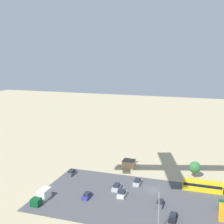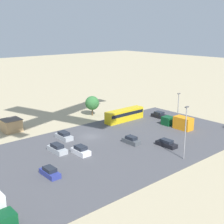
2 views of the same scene
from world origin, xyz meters
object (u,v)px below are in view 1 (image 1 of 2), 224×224
at_px(parked_car_0, 137,182).
at_px(parked_car_5, 71,173).
at_px(parked_truck_0, 224,210).
at_px(parked_car_7, 160,203).
at_px(parked_truck_1, 42,196).
at_px(parked_car_1, 117,187).
at_px(parked_car_2, 173,217).
at_px(parked_car_8, 122,194).
at_px(bus, 203,186).
at_px(parked_car_3, 87,196).
at_px(shed_building, 129,164).

bearing_deg(parked_car_0, parked_car_5, -1.55).
bearing_deg(parked_truck_0, parked_car_7, -179.81).
height_order(parked_car_5, parked_truck_0, parked_truck_0).
distance_m(parked_car_5, parked_truck_1, 19.48).
bearing_deg(parked_car_5, parked_car_1, -18.91).
height_order(parked_car_0, parked_car_2, parked_car_0).
xyz_separation_m(parked_car_0, parked_car_2, (-13.18, 17.33, -0.07)).
bearing_deg(parked_car_8, parked_car_2, 152.18).
height_order(parked_car_5, parked_car_8, parked_car_8).
bearing_deg(parked_car_2, bus, 72.00).
bearing_deg(parked_car_0, bus, -175.63).
relative_size(parked_car_0, parked_car_1, 0.96).
bearing_deg(parked_car_5, parked_truck_1, -88.58).
bearing_deg(parked_car_2, parked_car_7, 125.60).
xyz_separation_m(parked_car_1, parked_car_8, (-2.83, 3.78, -0.00)).
relative_size(parked_car_1, parked_car_7, 1.14).
distance_m(parked_car_7, parked_truck_0, 15.91).
bearing_deg(parked_car_3, parked_car_5, -50.46).
bearing_deg(bus, parked_car_2, -18.00).
bearing_deg(parked_car_7, parked_car_8, -11.45).
relative_size(parked_car_5, parked_car_7, 1.12).
height_order(parked_truck_0, parked_truck_1, parked_truck_0).
relative_size(shed_building, parked_car_3, 1.01).
distance_m(parked_car_1, parked_car_2, 21.71).
xyz_separation_m(parked_car_1, parked_car_2, (-18.18, 11.88, -0.08)).
xyz_separation_m(parked_car_0, parked_car_5, (22.72, -0.62, -0.00)).
relative_size(parked_car_7, parked_truck_1, 0.55).
bearing_deg(bus, shed_building, -113.53).
height_order(parked_car_1, parked_truck_1, parked_truck_1).
xyz_separation_m(bus, parked_car_0, (19.29, 1.47, -0.95)).
distance_m(parked_car_2, parked_car_3, 24.71).
bearing_deg(parked_car_0, parked_car_8, 76.77).
relative_size(bus, parked_car_1, 2.47).
height_order(bus, parked_car_3, bus).
bearing_deg(parked_car_2, parked_truck_0, 26.69).
distance_m(shed_building, bus, 27.78).
distance_m(bus, parked_car_3, 33.91).
xyz_separation_m(parked_car_0, parked_truck_1, (22.24, 18.84, 0.64)).
bearing_deg(parked_car_7, bus, -128.43).
distance_m(bus, parked_truck_1, 46.23).
bearing_deg(parked_truck_0, shed_building, 142.32).
relative_size(parked_car_2, parked_car_5, 0.99).
relative_size(parked_car_2, parked_car_7, 1.11).
xyz_separation_m(bus, parked_car_8, (21.46, 10.71, -0.94)).
xyz_separation_m(parked_truck_0, parked_truck_1, (47.13, 7.40, -0.04)).
xyz_separation_m(bus, parked_car_2, (6.11, 18.80, -1.02)).
bearing_deg(parked_car_3, parked_car_1, -128.21).
bearing_deg(bus, parked_car_0, -85.63).
xyz_separation_m(bus, parked_car_3, (30.49, 14.80, -1.01)).
bearing_deg(parked_car_8, parked_car_1, -53.16).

